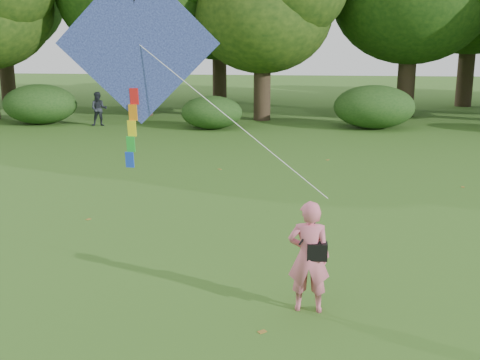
{
  "coord_description": "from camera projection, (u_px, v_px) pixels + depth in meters",
  "views": [
    {
      "loc": [
        -0.31,
        -8.57,
        4.14
      ],
      "look_at": [
        -1.32,
        2.0,
        1.5
      ],
      "focal_mm": 45.0,
      "sensor_mm": 36.0,
      "label": 1
    }
  ],
  "objects": [
    {
      "name": "flying_kite",
      "position": [
        138.0,
        46.0,
        9.39
      ],
      "size": [
        4.26,
        1.16,
        3.45
      ],
      "color": "#233798",
      "rests_on": "ground"
    },
    {
      "name": "shrub_band",
      "position": [
        288.0,
        109.0,
        26.11
      ],
      "size": [
        39.15,
        3.22,
        1.88
      ],
      "color": "#264919",
      "rests_on": "ground"
    },
    {
      "name": "tree_line",
      "position": [
        340.0,
        0.0,
        29.84
      ],
      "size": [
        54.7,
        15.3,
        9.48
      ],
      "color": "#3A2D1E",
      "rests_on": "ground"
    },
    {
      "name": "bystander_left",
      "position": [
        99.0,
        109.0,
        26.73
      ],
      "size": [
        0.84,
        0.71,
        1.52
      ],
      "primitive_type": "imported",
      "rotation": [
        0.0,
        0.0,
        0.2
      ],
      "color": "#242830",
      "rests_on": "ground"
    },
    {
      "name": "man_kite_flyer",
      "position": [
        309.0,
        257.0,
        8.97
      ],
      "size": [
        0.64,
        0.44,
        1.73
      ],
      "primitive_type": "imported",
      "rotation": [
        0.0,
        0.0,
        3.11
      ],
      "color": "#D7657D",
      "rests_on": "ground"
    },
    {
      "name": "crossbody_bag",
      "position": [
        317.0,
        250.0,
        8.9
      ],
      "size": [
        0.43,
        0.2,
        0.7
      ],
      "color": "black",
      "rests_on": "ground"
    },
    {
      "name": "ground",
      "position": [
        313.0,
        308.0,
        9.25
      ],
      "size": [
        100.0,
        100.0,
        0.0
      ],
      "primitive_type": "plane",
      "color": "#265114",
      "rests_on": "ground"
    },
    {
      "name": "fallen_leaves",
      "position": [
        310.0,
        245.0,
        11.96
      ],
      "size": [
        10.77,
        14.59,
        0.01
      ],
      "color": "olive",
      "rests_on": "ground"
    }
  ]
}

